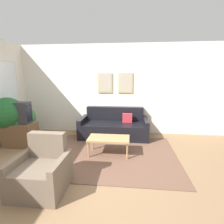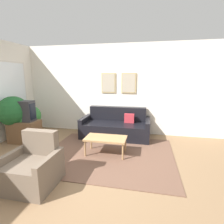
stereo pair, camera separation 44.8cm
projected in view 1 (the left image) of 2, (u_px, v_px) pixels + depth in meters
The scene contains 11 objects.
ground_plane at pixel (81, 174), 3.20m from camera, with size 16.00×16.00×0.00m, color #846647.
area_rug at pixel (112, 154), 3.99m from camera, with size 2.90×2.37×0.01m.
wall_back at pixel (103, 89), 5.41m from camera, with size 8.00×0.09×2.70m.
couch at pixel (114, 127), 5.12m from camera, with size 1.95×0.90×0.84m.
coffee_table at pixel (109, 139), 3.92m from camera, with size 0.92×0.50×0.40m.
tv_stand at pixel (21, 134), 4.46m from camera, with size 0.75×0.49×0.59m.
tv at pixel (18, 113), 4.35m from camera, with size 0.59×0.28×0.54m.
armchair at pixel (42, 172), 2.73m from camera, with size 0.78×0.76×0.85m.
potted_plant_tall at pixel (8, 115), 4.38m from camera, with size 0.80×0.80×1.24m.
potted_plant_by_window at pixel (25, 118), 4.91m from camera, with size 0.59×0.59×0.91m.
potted_plant_small at pixel (18, 120), 4.52m from camera, with size 0.63×0.63×0.98m.
Camera 1 is at (0.87, -2.83, 1.75)m, focal length 28.00 mm.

